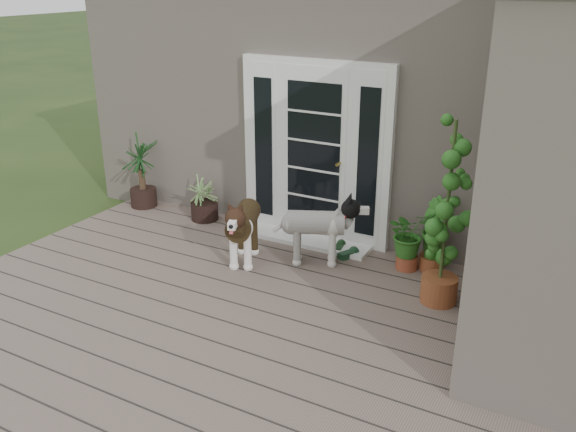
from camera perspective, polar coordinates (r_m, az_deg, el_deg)
The scene contains 14 objects.
deck at distance 5.86m, azimuth -5.56°, elevation -10.34°, with size 6.20×4.60×0.12m, color #6B5B4C.
house_main at distance 8.94m, azimuth 9.69°, elevation 11.07°, with size 7.40×4.00×3.10m, color #665E54.
door_unit at distance 7.25m, azimuth 2.54°, elevation 5.98°, with size 1.90×0.14×2.15m, color white.
door_step at distance 7.44m, azimuth 1.72°, elevation -2.20°, with size 1.60×0.40×0.05m, color white.
brindle_dog at distance 6.81m, azimuth -4.14°, elevation -1.45°, with size 0.38×0.88×0.74m, color #382914, non-canonical shape.
white_dog at distance 6.77m, azimuth 2.58°, elevation -1.65°, with size 0.37×0.85×0.71m, color silver, non-canonical shape.
spider_plant at distance 8.07m, azimuth -7.85°, elevation 1.81°, with size 0.60×0.60×0.63m, color #93A565, non-canonical shape.
yucca at distance 8.65m, azimuth -13.51°, elevation 4.02°, with size 0.69×0.69×0.99m, color #113316, non-canonical shape.
herb_a at distance 6.78m, azimuth 11.13°, elevation -2.49°, with size 0.48×0.48×0.61m, color #1A5518.
herb_b at distance 6.83m, azimuth 13.36°, elevation -2.57°, with size 0.40×0.40×0.60m, color #20641C.
herb_c at distance 6.61m, azimuth 19.54°, elevation -4.46°, with size 0.34×0.34×0.53m, color #2C651C.
sapling at distance 5.93m, azimuth 14.59°, elevation 0.34°, with size 0.56×0.56×1.90m, color #1C5017, non-canonical shape.
clog_left at distance 7.23m, azimuth 4.82°, elevation -2.87°, with size 0.13×0.27×0.08m, color black, non-canonical shape.
clog_right at distance 7.06m, azimuth 5.64°, elevation -3.50°, with size 0.14×0.29×0.09m, color #163720, non-canonical shape.
Camera 1 is at (2.86, -3.67, 3.17)m, focal length 38.14 mm.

